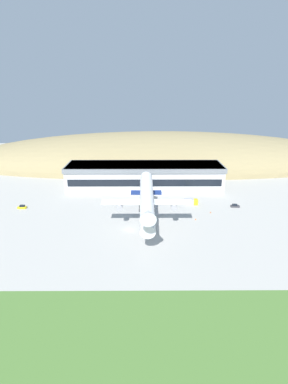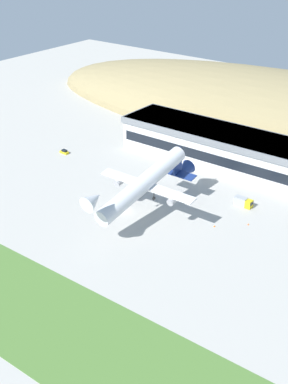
{
  "view_description": "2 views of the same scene",
  "coord_description": "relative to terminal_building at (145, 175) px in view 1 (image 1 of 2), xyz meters",
  "views": [
    {
      "loc": [
        5.02,
        -104.54,
        51.96
      ],
      "look_at": [
        5.63,
        5.37,
        13.61
      ],
      "focal_mm": 28.0,
      "sensor_mm": 36.0,
      "label": 1
    },
    {
      "loc": [
        95.06,
        -115.57,
        84.81
      ],
      "look_at": [
        8.36,
        -1.7,
        10.57
      ],
      "focal_mm": 50.0,
      "sensor_mm": 36.0,
      "label": 2
    }
  ],
  "objects": [
    {
      "name": "hill_backdrop",
      "position": [
        12.01,
        55.11,
        -7.53
      ],
      "size": [
        288.13,
        83.69,
        45.41
      ],
      "primitive_type": "ellipsoid",
      "color": "#8E7F56",
      "rests_on": "ground_plane"
    },
    {
      "name": "grass_strip_foreground",
      "position": [
        -6.18,
        -102.75,
        -7.49
      ],
      "size": [
        346.07,
        29.01,
        0.08
      ],
      "primitive_type": "cube",
      "color": "#4C7533",
      "rests_on": "ground_plane"
    },
    {
      "name": "service_car_1",
      "position": [
        -55.99,
        -29.35,
        -6.87
      ],
      "size": [
        3.88,
        1.85,
        1.6
      ],
      "color": "gold",
      "rests_on": "ground_plane"
    },
    {
      "name": "cargo_airplane",
      "position": [
        0.48,
        -50.39,
        4.34
      ],
      "size": [
        34.39,
        51.81,
        14.15
      ],
      "color": "silver"
    },
    {
      "name": "ground_plane",
      "position": [
        -6.18,
        -51.29,
        -7.53
      ],
      "size": [
        384.52,
        384.52,
        0.0
      ],
      "primitive_type": "plane",
      "color": "#ADAAA3"
    },
    {
      "name": "service_car_0",
      "position": [
        41.43,
        -28.33,
        -6.93
      ],
      "size": [
        4.06,
        1.84,
        1.46
      ],
      "color": "#333338",
      "rests_on": "ground_plane"
    },
    {
      "name": "terminal_building",
      "position": [
        0.0,
        0.0,
        0.0
      ],
      "size": [
        83.42,
        21.29,
        13.3
      ],
      "color": "silver",
      "rests_on": "ground_plane"
    },
    {
      "name": "traffic_cone_0",
      "position": [
        28.78,
        -34.84,
        -7.25
      ],
      "size": [
        0.52,
        0.52,
        0.58
      ],
      "color": "orange",
      "rests_on": "ground_plane"
    },
    {
      "name": "traffic_cone_1",
      "position": [
        21.0,
        -42.09,
        -7.25
      ],
      "size": [
        0.52,
        0.52,
        0.58
      ],
      "color": "orange",
      "rests_on": "ground_plane"
    },
    {
      "name": "fuel_truck",
      "position": [
        21.66,
        -24.9,
        -6.13
      ],
      "size": [
        6.2,
        2.61,
        2.86
      ],
      "color": "gold",
      "rests_on": "ground_plane"
    }
  ]
}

